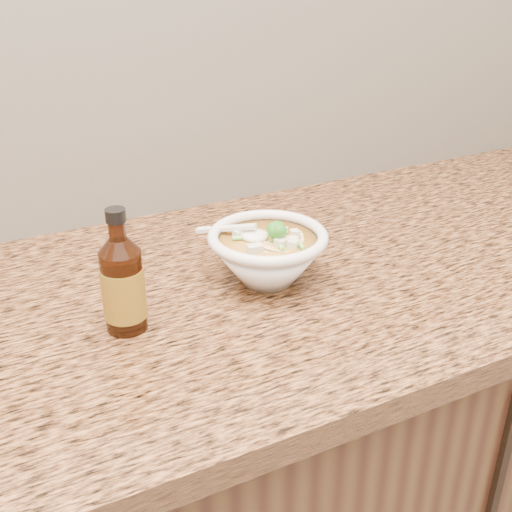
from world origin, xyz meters
name	(u,v)px	position (x,y,z in m)	size (l,w,h in m)	color
counter_slab	(93,327)	(0.00, 1.68, 0.88)	(4.00, 0.68, 0.04)	#986338
soup_bowl	(268,256)	(0.27, 1.65, 0.94)	(0.18, 0.18, 0.10)	white
hot_sauce_bottle	(123,285)	(0.04, 1.62, 0.97)	(0.07, 0.07, 0.18)	#381607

